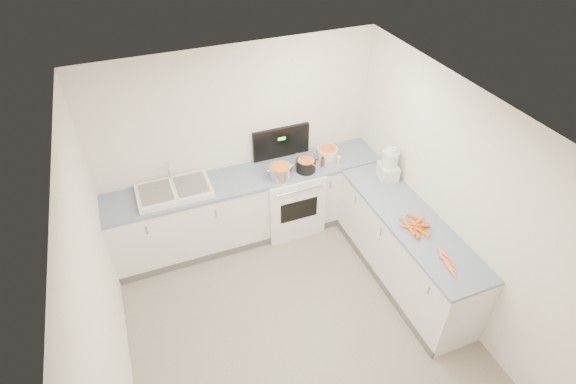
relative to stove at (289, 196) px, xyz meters
name	(u,v)px	position (x,y,z in m)	size (l,w,h in m)	color
floor	(300,332)	(-0.55, -1.69, -0.47)	(3.50, 4.00, 0.00)	gray
ceiling	(305,133)	(-0.55, -1.69, 2.03)	(3.50, 4.00, 0.00)	white
wall_back	(239,143)	(-0.55, 0.31, 0.78)	(3.50, 2.50, 0.00)	white
wall_left	(101,309)	(-2.30, -1.69, 0.78)	(4.00, 2.50, 0.00)	white
wall_right	(458,206)	(1.20, -1.69, 0.78)	(4.00, 2.50, 0.00)	white
counter_back	(250,206)	(-0.55, 0.01, 0.00)	(3.50, 0.62, 0.94)	white
counter_right	(405,248)	(0.90, -1.39, 0.00)	(0.62, 2.20, 0.94)	white
stove	(289,196)	(0.00, 0.00, 0.00)	(0.76, 0.65, 1.36)	white
sink	(174,191)	(-1.45, 0.02, 0.50)	(0.86, 0.52, 0.31)	white
steel_pot	(280,173)	(-0.18, -0.16, 0.55)	(0.27, 0.27, 0.20)	silver
black_pot	(306,166)	(0.17, -0.13, 0.53)	(0.25, 0.25, 0.18)	black
wooden_spoon	(306,160)	(0.17, -0.13, 0.63)	(0.02, 0.02, 0.37)	#AD7A47
mixing_bowl	(327,153)	(0.56, 0.05, 0.53)	(0.27, 0.27, 0.12)	white
extract_bottle	(323,162)	(0.41, -0.12, 0.53)	(0.05, 0.05, 0.12)	#593319
spice_jar	(339,161)	(0.62, -0.15, 0.51)	(0.06, 0.06, 0.10)	#E5B266
food_processor	(389,165)	(1.04, -0.64, 0.65)	(0.25, 0.29, 0.43)	white
carrot_pile	(416,225)	(0.85, -1.53, 0.50)	(0.35, 0.41, 0.09)	orange
peeled_carrots	(448,262)	(0.84, -2.08, 0.49)	(0.14, 0.42, 0.04)	orange
peelings	(158,193)	(-1.64, -0.02, 0.54)	(0.18, 0.29, 0.01)	tan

